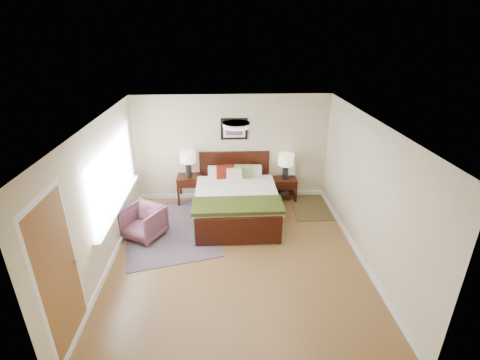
{
  "coord_description": "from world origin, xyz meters",
  "views": [
    {
      "loc": [
        -0.21,
        -5.24,
        3.85
      ],
      "look_at": [
        0.12,
        1.1,
        1.05
      ],
      "focal_mm": 26.0,
      "sensor_mm": 36.0,
      "label": 1
    }
  ],
  "objects_px": {
    "rug_persian": "(170,229)",
    "nightstand_left": "(189,181)",
    "bed": "(236,196)",
    "nightstand_right": "(285,187)",
    "lamp_right": "(286,162)",
    "lamp_left": "(188,159)",
    "armchair": "(144,222)"
  },
  "relations": [
    {
      "from": "rug_persian",
      "to": "nightstand_left",
      "type": "bearing_deg",
      "value": 61.46
    },
    {
      "from": "bed",
      "to": "nightstand_right",
      "type": "xyz_separation_m",
      "value": [
        1.2,
        0.82,
        -0.2
      ]
    },
    {
      "from": "lamp_right",
      "to": "lamp_left",
      "type": "bearing_deg",
      "value": 180.0
    },
    {
      "from": "nightstand_right",
      "to": "armchair",
      "type": "relative_size",
      "value": 0.77
    },
    {
      "from": "nightstand_left",
      "to": "lamp_left",
      "type": "relative_size",
      "value": 1.08
    },
    {
      "from": "bed",
      "to": "lamp_right",
      "type": "height_order",
      "value": "bed"
    },
    {
      "from": "lamp_right",
      "to": "armchair",
      "type": "xyz_separation_m",
      "value": [
        -3.05,
        -1.5,
        -0.66
      ]
    },
    {
      "from": "rug_persian",
      "to": "bed",
      "type": "bearing_deg",
      "value": 3.93
    },
    {
      "from": "lamp_right",
      "to": "rug_persian",
      "type": "xyz_separation_m",
      "value": [
        -2.6,
        -1.27,
        -0.97
      ]
    },
    {
      "from": "nightstand_left",
      "to": "rug_persian",
      "type": "bearing_deg",
      "value": -105.01
    },
    {
      "from": "lamp_left",
      "to": "nightstand_left",
      "type": "bearing_deg",
      "value": -90.0
    },
    {
      "from": "rug_persian",
      "to": "lamp_right",
      "type": "bearing_deg",
      "value": 12.47
    },
    {
      "from": "bed",
      "to": "nightstand_right",
      "type": "distance_m",
      "value": 1.46
    },
    {
      "from": "armchair",
      "to": "rug_persian",
      "type": "relative_size",
      "value": 0.29
    },
    {
      "from": "nightstand_right",
      "to": "armchair",
      "type": "xyz_separation_m",
      "value": [
        -3.05,
        -1.49,
        -0.01
      ]
    },
    {
      "from": "nightstand_right",
      "to": "lamp_right",
      "type": "distance_m",
      "value": 0.64
    },
    {
      "from": "lamp_left",
      "to": "armchair",
      "type": "height_order",
      "value": "lamp_left"
    },
    {
      "from": "nightstand_right",
      "to": "lamp_left",
      "type": "relative_size",
      "value": 0.9
    },
    {
      "from": "lamp_right",
      "to": "armchair",
      "type": "height_order",
      "value": "lamp_right"
    },
    {
      "from": "nightstand_left",
      "to": "armchair",
      "type": "distance_m",
      "value": 1.69
    },
    {
      "from": "nightstand_right",
      "to": "lamp_left",
      "type": "height_order",
      "value": "lamp_left"
    },
    {
      "from": "nightstand_left",
      "to": "nightstand_right",
      "type": "height_order",
      "value": "nightstand_left"
    },
    {
      "from": "nightstand_left",
      "to": "lamp_right",
      "type": "xyz_separation_m",
      "value": [
        2.27,
        0.02,
        0.44
      ]
    },
    {
      "from": "nightstand_left",
      "to": "lamp_right",
      "type": "height_order",
      "value": "lamp_right"
    },
    {
      "from": "nightstand_left",
      "to": "lamp_right",
      "type": "bearing_deg",
      "value": 0.56
    },
    {
      "from": "nightstand_left",
      "to": "rug_persian",
      "type": "distance_m",
      "value": 1.4
    },
    {
      "from": "lamp_left",
      "to": "rug_persian",
      "type": "relative_size",
      "value": 0.25
    },
    {
      "from": "nightstand_left",
      "to": "lamp_right",
      "type": "distance_m",
      "value": 2.31
    },
    {
      "from": "lamp_right",
      "to": "rug_persian",
      "type": "distance_m",
      "value": 3.06
    },
    {
      "from": "lamp_right",
      "to": "rug_persian",
      "type": "height_order",
      "value": "lamp_right"
    },
    {
      "from": "nightstand_right",
      "to": "lamp_right",
      "type": "height_order",
      "value": "lamp_right"
    },
    {
      "from": "lamp_right",
      "to": "armchair",
      "type": "bearing_deg",
      "value": -153.85
    }
  ]
}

